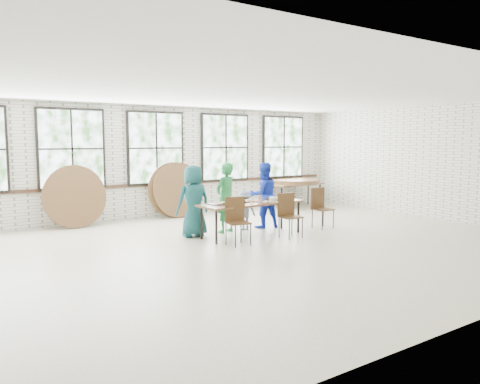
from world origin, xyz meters
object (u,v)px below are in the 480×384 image
object	(u,v)px
dining_table	(252,205)
storage_table	(296,185)
chair_near_right	(288,211)
chair_near_left	(236,217)

from	to	relation	value
dining_table	storage_table	xyz separation A→B (m)	(3.78, 2.92, -0.00)
chair_near_right	storage_table	size ratio (longest dim) A/B	0.51
chair_near_left	chair_near_right	size ratio (longest dim) A/B	1.00
dining_table	storage_table	world-z (taller)	same
chair_near_left	storage_table	bearing A→B (deg)	49.08
chair_near_left	storage_table	world-z (taller)	chair_near_left
chair_near_left	storage_table	distance (m)	5.68
chair_near_right	storage_table	xyz separation A→B (m)	(3.19, 3.46, 0.13)
dining_table	chair_near_left	size ratio (longest dim) A/B	2.56
storage_table	chair_near_right	bearing A→B (deg)	-137.21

